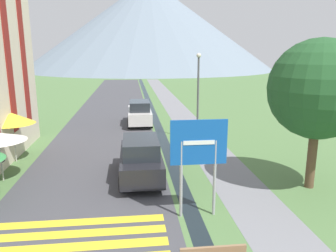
{
  "coord_description": "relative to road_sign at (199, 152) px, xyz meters",
  "views": [
    {
      "loc": [
        -0.78,
        -5.17,
        5.44
      ],
      "look_at": [
        0.97,
        10.0,
        1.94
      ],
      "focal_mm": 35.0,
      "sensor_mm": 36.0,
      "label": 1
    }
  ],
  "objects": [
    {
      "name": "ground_plane",
      "position": [
        -1.37,
        15.21,
        -2.23
      ],
      "size": [
        160.0,
        160.0,
        0.0
      ],
      "primitive_type": "plane",
      "color": "#517542"
    },
    {
      "name": "road",
      "position": [
        -3.87,
        25.21,
        -2.23
      ],
      "size": [
        6.4,
        60.0,
        0.01
      ],
      "color": "#424247",
      "rests_on": "ground_plane"
    },
    {
      "name": "footpath",
      "position": [
        2.23,
        25.21,
        -2.23
      ],
      "size": [
        2.2,
        60.0,
        0.01
      ],
      "color": "slate",
      "rests_on": "ground_plane"
    },
    {
      "name": "drainage_channel",
      "position": [
        -0.17,
        25.21,
        -2.23
      ],
      "size": [
        0.6,
        60.0,
        0.0
      ],
      "color": "black",
      "rests_on": "ground_plane"
    },
    {
      "name": "crosswalk_marking",
      "position": [
        -3.87,
        -1.06,
        -2.23
      ],
      "size": [
        5.44,
        2.54,
        0.01
      ],
      "color": "yellow",
      "rests_on": "ground_plane"
    },
    {
      "name": "mountain_distant",
      "position": [
        4.02,
        93.56,
        10.92
      ],
      "size": [
        74.24,
        74.24,
        26.31
      ],
      "color": "slate",
      "rests_on": "ground_plane"
    },
    {
      "name": "road_sign",
      "position": [
        0.0,
        0.0,
        0.0
      ],
      "size": [
        1.86,
        0.11,
        3.32
      ],
      "color": "#9E9EA3",
      "rests_on": "ground_plane"
    },
    {
      "name": "parked_car_near",
      "position": [
        -1.77,
        3.63,
        -1.32
      ],
      "size": [
        1.85,
        4.36,
        1.82
      ],
      "color": "black",
      "rests_on": "ground_plane"
    },
    {
      "name": "parked_car_far",
      "position": [
        -1.5,
        14.41,
        -1.32
      ],
      "size": [
        1.8,
        4.33,
        1.82
      ],
      "color": "silver",
      "rests_on": "ground_plane"
    },
    {
      "name": "cafe_umbrella_rear_yellow",
      "position": [
        -7.97,
        6.54,
        -0.01
      ],
      "size": [
        2.19,
        2.19,
        2.5
      ],
      "color": "#B7B2A8",
      "rests_on": "ground_plane"
    },
    {
      "name": "streetlamp",
      "position": [
        1.94,
        9.55,
        0.92
      ],
      "size": [
        0.28,
        0.28,
        5.34
      ],
      "color": "#515156",
      "rests_on": "ground_plane"
    },
    {
      "name": "tree_by_path",
      "position": [
        5.04,
        1.84,
        1.77
      ],
      "size": [
        3.88,
        3.88,
        5.96
      ],
      "color": "brown",
      "rests_on": "ground_plane"
    }
  ]
}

